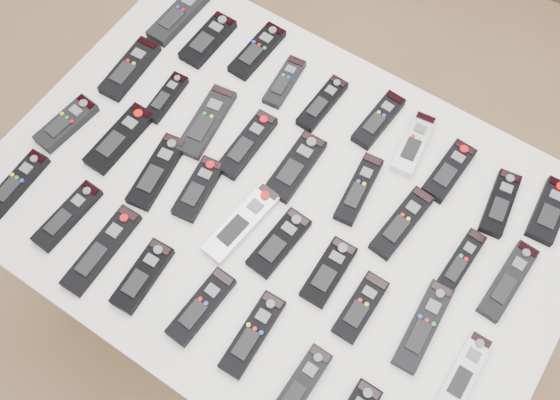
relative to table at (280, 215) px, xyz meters
The scene contains 38 objects.
ground 0.74m from the table, 31.82° to the left, with size 4.00×4.00×0.00m, color olive.
table is the anchor object (origin of this frame).
remote_0 0.59m from the table, 149.55° to the left, with size 0.06×0.19×0.02m, color black.
remote_1 0.48m from the table, 145.37° to the left, with size 0.06×0.16×0.02m, color black.
remote_2 0.42m from the table, 131.22° to the left, with size 0.05×0.17×0.02m, color black.
remote_3 0.33m from the table, 121.55° to the left, with size 0.05×0.15×0.02m, color black.
remote_4 0.28m from the table, 102.20° to the left, with size 0.04×0.16×0.02m, color black.
remote_5 0.32m from the table, 76.01° to the left, with size 0.05×0.16×0.02m, color black.
remote_6 0.34m from the table, 58.98° to the left, with size 0.05×0.16×0.02m, color #B7B7BC.
remote_7 0.39m from the table, 44.81° to the left, with size 0.05×0.16×0.02m, color black.
remote_8 0.48m from the table, 33.08° to the left, with size 0.05×0.16×0.02m, color black.
remote_9 0.59m from the table, 31.41° to the left, with size 0.06×0.15×0.02m, color black.
remote_10 0.51m from the table, 169.00° to the left, with size 0.06×0.18×0.02m, color black.
remote_11 0.39m from the table, 168.12° to the left, with size 0.04×0.14×0.02m, color black.
remote_12 0.28m from the table, 162.94° to the left, with size 0.06×0.19×0.02m, color black.
remote_13 0.18m from the table, 150.90° to the left, with size 0.05×0.18×0.02m, color black.
remote_14 0.12m from the table, 101.36° to the left, with size 0.06×0.17×0.02m, color black.
remote_15 0.19m from the table, 43.39° to the left, with size 0.05×0.17×0.02m, color black.
remote_16 0.27m from the table, 22.57° to the left, with size 0.05×0.18×0.02m, color black.
remote_17 0.40m from the table, 12.89° to the left, with size 0.04×0.16×0.02m, color black.
remote_18 0.51m from the table, 12.57° to the left, with size 0.05×0.19×0.02m, color black.
remote_19 0.54m from the table, 168.59° to the right, with size 0.05×0.15×0.02m, color black.
remote_20 0.41m from the table, behind, with size 0.06×0.19×0.02m, color black.
remote_21 0.29m from the table, 161.90° to the right, with size 0.06×0.19×0.02m, color black.
remote_22 0.19m from the table, 156.37° to the right, with size 0.05×0.15×0.02m, color black.
remote_23 0.12m from the table, 115.51° to the right, with size 0.05×0.20×0.02m, color #B7B7BC.
remote_24 0.12m from the table, 57.71° to the right, with size 0.06×0.16×0.02m, color black.
remote_25 0.20m from the table, 24.46° to the right, with size 0.06×0.15×0.02m, color black.
remote_26 0.29m from the table, 21.80° to the right, with size 0.05×0.15×0.02m, color black.
remote_27 0.40m from the table, 10.33° to the right, with size 0.05×0.19×0.02m, color black.
remote_28 0.51m from the table, 12.31° to the right, with size 0.05×0.17×0.02m, color silver.
remote_29 0.59m from the table, 150.98° to the right, with size 0.05×0.17×0.02m, color black.
remote_30 0.46m from the table, 142.36° to the right, with size 0.05×0.17×0.02m, color black.
remote_31 0.40m from the table, 129.97° to the right, with size 0.05×0.21×0.02m, color black.
remote_32 0.34m from the table, 115.64° to the right, with size 0.05×0.16×0.02m, color black.
remote_33 0.29m from the table, 90.72° to the right, with size 0.05×0.17×0.02m, color black.
remote_34 0.30m from the table, 67.13° to the right, with size 0.05×0.18×0.02m, color black.
remote_35 0.40m from the table, 51.18° to the right, with size 0.05×0.17×0.02m, color black.
Camera 1 is at (0.18, -0.57, 2.01)m, focal length 40.00 mm.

